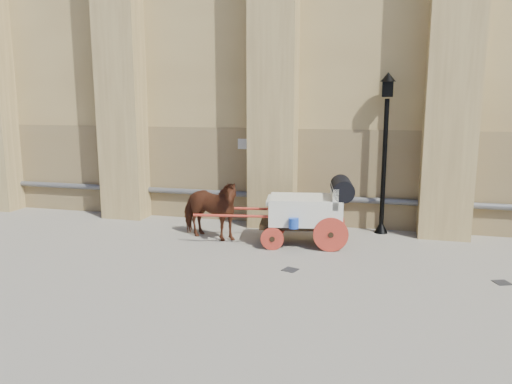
# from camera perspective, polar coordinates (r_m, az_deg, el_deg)

# --- Properties ---
(ground) EXTENTS (90.00, 90.00, 0.00)m
(ground) POSITION_cam_1_polar(r_m,az_deg,el_deg) (12.02, 2.85, -8.34)
(ground) COLOR gray
(ground) RESTS_ON ground
(horse) EXTENTS (2.22, 1.44, 1.72)m
(horse) POSITION_cam_1_polar(r_m,az_deg,el_deg) (14.00, -5.39, -1.97)
(horse) COLOR brown
(horse) RESTS_ON ground
(carriage) EXTENTS (4.34, 1.77, 1.85)m
(carriage) POSITION_cam_1_polar(r_m,az_deg,el_deg) (13.49, 6.28, -1.90)
(carriage) COLOR black
(carriage) RESTS_ON ground
(street_lamp) EXTENTS (0.43, 0.43, 4.63)m
(street_lamp) POSITION_cam_1_polar(r_m,az_deg,el_deg) (14.81, 14.51, 4.76)
(street_lamp) COLOR black
(street_lamp) RESTS_ON ground
(drain_grate_near) EXTENTS (0.41, 0.41, 0.01)m
(drain_grate_near) POSITION_cam_1_polar(r_m,az_deg,el_deg) (11.71, 3.93, -8.85)
(drain_grate_near) COLOR black
(drain_grate_near) RESTS_ON ground
(drain_grate_far) EXTENTS (0.41, 0.41, 0.01)m
(drain_grate_far) POSITION_cam_1_polar(r_m,az_deg,el_deg) (12.13, 26.30, -9.27)
(drain_grate_far) COLOR black
(drain_grate_far) RESTS_ON ground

